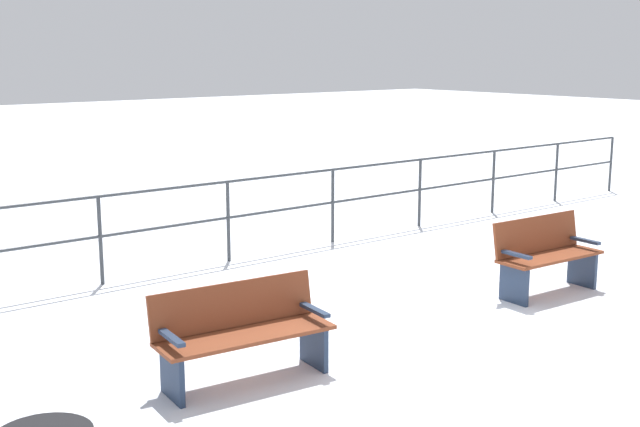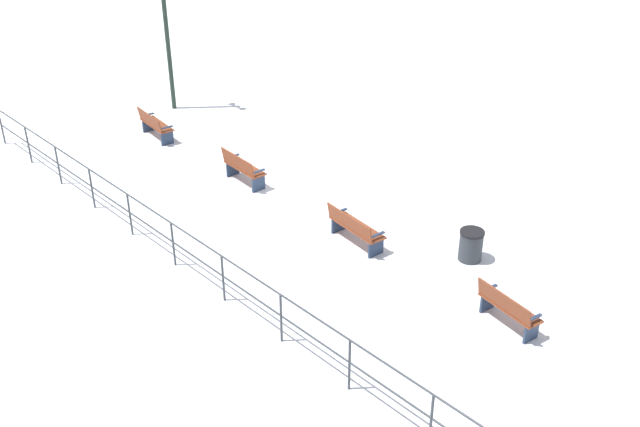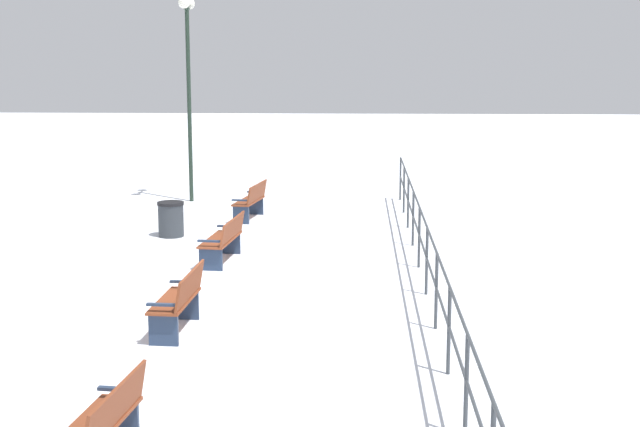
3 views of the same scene
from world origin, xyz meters
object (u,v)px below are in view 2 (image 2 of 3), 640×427
at_px(bench_second, 355,228).
at_px(bench_fourth, 155,125).
at_px(bench_nearest, 508,308).
at_px(bench_third, 243,168).
at_px(trash_bin, 471,245).
at_px(lamppost_middle, 165,17).

distance_m(bench_second, bench_fourth, 8.82).
distance_m(bench_nearest, bench_third, 8.81).
bearing_deg(bench_fourth, trash_bin, -75.77).
xyz_separation_m(bench_third, bench_fourth, (-0.06, 4.41, -0.02)).
relative_size(bench_second, bench_fourth, 1.06).
xyz_separation_m(bench_second, bench_fourth, (-0.03, 8.82, 0.01)).
distance_m(bench_second, bench_third, 4.41).
height_order(bench_second, bench_third, bench_third).
bearing_deg(trash_bin, bench_fourth, 97.82).
relative_size(bench_second, bench_third, 1.12).
bearing_deg(bench_second, trash_bin, -51.14).
bearing_deg(bench_nearest, bench_second, 99.47).
height_order(bench_fourth, lamppost_middle, lamppost_middle).
bearing_deg(lamppost_middle, bench_fourth, -136.22).
distance_m(bench_third, trash_bin, 6.91).
bearing_deg(lamppost_middle, bench_second, -99.90).
bearing_deg(bench_second, lamppost_middle, 86.40).
relative_size(bench_third, bench_fourth, 0.95).
height_order(bench_nearest, bench_second, bench_nearest).
xyz_separation_m(bench_nearest, trash_bin, (1.53, 2.06, -0.07)).
height_order(bench_second, bench_fourth, bench_fourth).
xyz_separation_m(bench_third, lamppost_middle, (1.83, 6.22, 2.69)).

